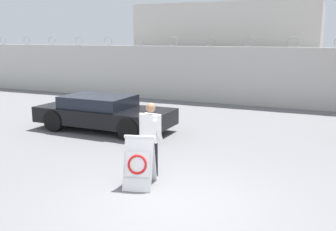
{
  "coord_description": "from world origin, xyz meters",
  "views": [
    {
      "loc": [
        2.5,
        -5.96,
        3.07
      ],
      "look_at": [
        -1.17,
        2.5,
        1.14
      ],
      "focal_mm": 40.0,
      "sensor_mm": 36.0,
      "label": 1
    }
  ],
  "objects": [
    {
      "name": "ground_plane",
      "position": [
        0.0,
        0.0,
        0.0
      ],
      "size": [
        90.0,
        90.0,
        0.0
      ],
      "primitive_type": "plane",
      "color": "slate"
    },
    {
      "name": "perimeter_wall",
      "position": [
        0.0,
        11.15,
        1.34
      ],
      "size": [
        36.0,
        0.3,
        3.11
      ],
      "color": "beige",
      "rests_on": "ground_plane"
    },
    {
      "name": "building_block",
      "position": [
        -2.75,
        15.35,
        2.4
      ],
      "size": [
        9.46,
        5.99,
        4.8
      ],
      "color": "beige",
      "rests_on": "ground_plane"
    },
    {
      "name": "barricade_sign",
      "position": [
        -0.99,
        0.58,
        0.54
      ],
      "size": [
        0.76,
        0.85,
        1.09
      ],
      "rotation": [
        0.0,
        0.0,
        0.26
      ],
      "color": "white",
      "rests_on": "ground_plane"
    },
    {
      "name": "security_guard",
      "position": [
        -1.05,
        1.27,
        0.92
      ],
      "size": [
        0.61,
        0.44,
        1.67
      ],
      "rotation": [
        0.0,
        0.0,
        -0.13
      ],
      "color": "black",
      "rests_on": "ground_plane"
    },
    {
      "name": "parked_car_front_coupe",
      "position": [
        -4.39,
        4.47,
        0.61
      ],
      "size": [
        4.66,
        2.02,
        1.16
      ],
      "rotation": [
        0.0,
        0.0,
        -0.02
      ],
      "color": "black",
      "rests_on": "ground_plane"
    }
  ]
}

